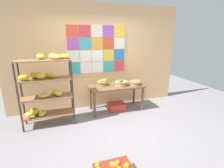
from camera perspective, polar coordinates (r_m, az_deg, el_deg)
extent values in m
plane|color=gray|center=(3.58, 1.96, -16.99)|extent=(9.21, 9.21, 0.00)
cube|color=#E4AE76|center=(4.60, -4.97, 8.99)|extent=(4.78, 0.06, 2.77)
cube|color=#DB482F|center=(4.43, -13.56, 17.30)|extent=(0.30, 0.01, 0.30)
cube|color=#CF3843|center=(4.47, -9.36, 17.50)|extent=(0.30, 0.01, 0.30)
cube|color=silver|center=(4.53, -5.24, 17.62)|extent=(0.30, 0.01, 0.30)
cube|color=purple|center=(4.61, -1.24, 17.65)|extent=(0.30, 0.01, 0.30)
cube|color=yellow|center=(4.71, 2.60, 17.61)|extent=(0.30, 0.01, 0.30)
cube|color=#AB45B2|center=(4.43, -13.29, 13.24)|extent=(0.30, 0.01, 0.30)
cube|color=teal|center=(4.47, -9.17, 13.48)|extent=(0.30, 0.01, 0.30)
cube|color=gold|center=(4.53, -5.13, 13.65)|extent=(0.30, 0.01, 0.30)
cube|color=#D34729|center=(4.61, -1.22, 13.75)|extent=(0.30, 0.01, 0.30)
cube|color=silver|center=(4.71, 2.55, 13.79)|extent=(0.30, 0.01, 0.30)
cube|color=silver|center=(4.45, -13.03, 9.20)|extent=(0.30, 0.01, 0.30)
cube|color=silver|center=(4.49, -8.99, 9.47)|extent=(0.30, 0.01, 0.30)
cube|color=silver|center=(4.56, -5.03, 9.69)|extent=(0.30, 0.01, 0.30)
cube|color=gold|center=(4.64, -1.19, 9.86)|extent=(0.30, 0.01, 0.30)
cube|color=#2572BF|center=(4.74, 2.50, 9.98)|extent=(0.30, 0.01, 0.30)
cube|color=teal|center=(4.50, -12.78, 5.23)|extent=(0.30, 0.01, 0.30)
cube|color=silver|center=(4.54, -8.82, 5.53)|extent=(0.30, 0.01, 0.30)
cube|color=silver|center=(4.60, -4.94, 5.80)|extent=(0.30, 0.01, 0.30)
cube|color=teal|center=(4.68, -1.17, 6.03)|extent=(0.30, 0.01, 0.30)
cube|color=#DC3A39|center=(4.78, 2.45, 6.23)|extent=(0.30, 0.01, 0.30)
cylinder|color=#342A1E|center=(3.82, -29.41, -4.56)|extent=(0.04, 0.04, 1.49)
cylinder|color=#342A1E|center=(3.74, -13.28, -3.23)|extent=(0.04, 0.04, 1.49)
cylinder|color=#342A1E|center=(4.15, -28.53, -2.87)|extent=(0.04, 0.04, 1.49)
cylinder|color=#342A1E|center=(4.08, -13.76, -1.62)|extent=(0.04, 0.04, 1.49)
cube|color=#916241|center=(4.09, -20.61, -9.59)|extent=(1.10, 0.40, 0.03)
ellipsoid|color=yellow|center=(4.16, -24.98, -8.43)|extent=(0.25, 0.32, 0.14)
ellipsoid|color=yellow|center=(4.05, -22.69, -9.08)|extent=(0.22, 0.30, 0.10)
ellipsoid|color=yellow|center=(4.10, -25.54, -9.09)|extent=(0.22, 0.28, 0.10)
ellipsoid|color=yellow|center=(4.04, -26.34, -9.50)|extent=(0.29, 0.29, 0.12)
cube|color=#916241|center=(3.94, -21.19, -4.22)|extent=(1.10, 0.40, 0.02)
ellipsoid|color=gold|center=(3.88, -22.12, -3.59)|extent=(0.28, 0.21, 0.10)
ellipsoid|color=yellow|center=(3.90, -18.34, -2.86)|extent=(0.29, 0.32, 0.14)
cube|color=#916241|center=(3.82, -21.80, 1.52)|extent=(1.10, 0.40, 0.02)
ellipsoid|color=yellow|center=(3.80, -23.32, 2.62)|extent=(0.23, 0.18, 0.15)
ellipsoid|color=yellow|center=(3.86, -20.24, 2.84)|extent=(0.30, 0.28, 0.11)
ellipsoid|color=yellow|center=(3.94, -25.06, 2.72)|extent=(0.29, 0.30, 0.13)
ellipsoid|color=gold|center=(3.82, -28.11, 1.91)|extent=(0.22, 0.18, 0.13)
cube|color=#916241|center=(3.75, -22.45, 7.54)|extent=(1.10, 0.40, 0.02)
ellipsoid|color=yellow|center=(3.80, -19.69, 9.00)|extent=(0.22, 0.31, 0.12)
ellipsoid|color=yellow|center=(3.72, -18.72, 8.83)|extent=(0.32, 0.28, 0.10)
ellipsoid|color=yellow|center=(3.86, -23.36, 8.69)|extent=(0.16, 0.29, 0.11)
ellipsoid|color=gold|center=(3.74, -16.00, 9.14)|extent=(0.27, 0.29, 0.11)
cube|color=brown|center=(4.42, 1.47, -0.77)|extent=(1.43, 0.65, 0.04)
cylinder|color=brown|center=(4.13, -6.01, -7.20)|extent=(0.06, 0.06, 0.65)
cylinder|color=brown|center=(4.56, 10.40, -5.08)|extent=(0.06, 0.06, 0.65)
cylinder|color=brown|center=(4.61, -7.42, -4.72)|extent=(0.06, 0.06, 0.65)
cylinder|color=brown|center=(5.00, 7.54, -3.04)|extent=(0.06, 0.06, 0.65)
cylinder|color=#A68854|center=(4.41, 3.16, 0.18)|extent=(0.32, 0.32, 0.11)
torus|color=tan|center=(4.39, 3.17, 0.85)|extent=(0.34, 0.34, 0.03)
sphere|color=#46622B|center=(4.32, 2.87, 0.85)|extent=(0.07, 0.07, 0.07)
sphere|color=#4C6331|center=(4.38, 3.27, 0.85)|extent=(0.07, 0.07, 0.07)
sphere|color=#3C7236|center=(4.39, 2.65, 1.05)|extent=(0.09, 0.09, 0.09)
sphere|color=#446E25|center=(4.38, 3.11, 1.05)|extent=(0.10, 0.10, 0.10)
cylinder|color=#A66E4C|center=(4.51, 7.88, 0.28)|extent=(0.30, 0.30, 0.09)
torus|color=#A76D4D|center=(4.49, 7.91, 0.82)|extent=(0.33, 0.33, 0.03)
sphere|color=#69B23A|center=(4.53, 8.88, 1.00)|extent=(0.09, 0.09, 0.09)
sphere|color=#69AD47|center=(4.48, 7.92, 0.95)|extent=(0.08, 0.08, 0.08)
sphere|color=#68B741|center=(4.48, 6.92, 0.97)|extent=(0.08, 0.08, 0.08)
sphere|color=#76B149|center=(4.54, 7.71, 1.09)|extent=(0.07, 0.07, 0.07)
cylinder|color=olive|center=(4.43, -3.25, 0.20)|extent=(0.28, 0.28, 0.09)
torus|color=olive|center=(4.42, -3.26, 0.79)|extent=(0.30, 0.30, 0.03)
sphere|color=gold|center=(4.43, -3.05, 0.93)|extent=(0.11, 0.11, 0.11)
sphere|color=gold|center=(4.39, -3.73, 0.91)|extent=(0.11, 0.11, 0.11)
sphere|color=gold|center=(4.43, -2.42, 1.22)|extent=(0.11, 0.11, 0.11)
cube|color=red|center=(4.61, 1.57, -7.69)|extent=(0.44, 0.36, 0.19)
sphere|color=orange|center=(2.59, 5.07, -26.19)|extent=(0.09, 0.09, 0.09)
sphere|color=orange|center=(2.59, 1.47, -26.20)|extent=(0.07, 0.07, 0.07)
sphere|color=orange|center=(2.64, 2.02, -25.31)|extent=(0.08, 0.08, 0.08)
sphere|color=orange|center=(2.59, 0.71, -26.04)|extent=(0.09, 0.09, 0.09)
sphere|color=orange|center=(2.62, 0.03, -25.91)|extent=(0.08, 0.08, 0.08)
sphere|color=orange|center=(2.61, -4.95, -26.03)|extent=(0.08, 0.08, 0.08)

